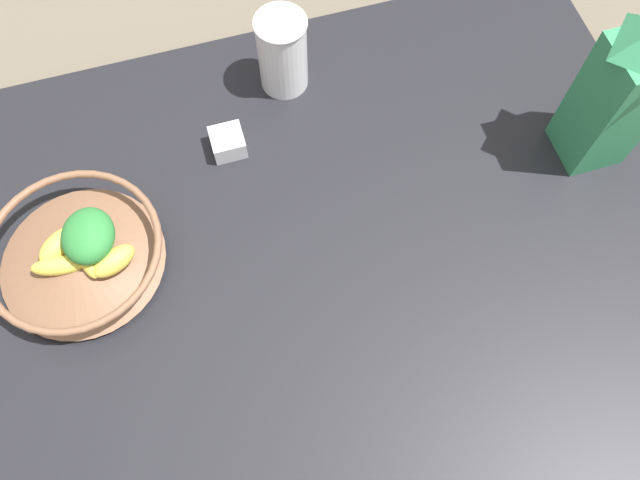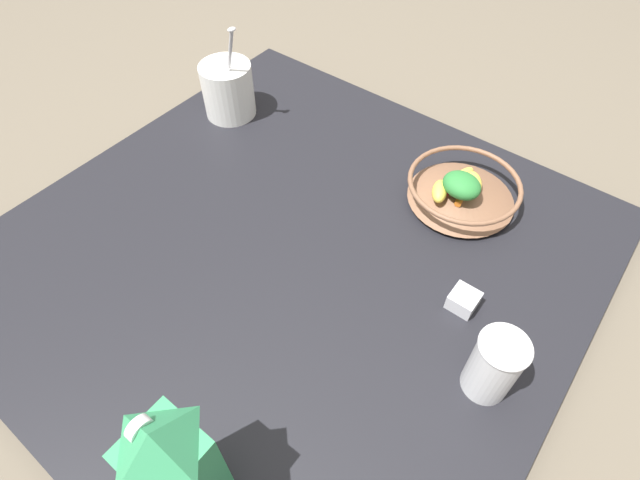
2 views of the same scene
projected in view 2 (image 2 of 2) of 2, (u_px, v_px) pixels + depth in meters
name	position (u px, v px, depth m)	size (l,w,h in m)	color
ground_plane	(293.00, 261.00, 0.99)	(6.00, 6.00, 0.00)	#665B4C
countertop	(293.00, 255.00, 0.98)	(1.04, 1.04, 0.04)	black
fruit_bowl	(462.00, 189.00, 1.01)	(0.23, 0.23, 0.09)	brown
milk_carton	(176.00, 470.00, 0.58)	(0.08, 0.08, 0.25)	#338C59
yogurt_tub	(228.00, 87.00, 1.18)	(0.12, 0.13, 0.25)	white
drinking_cup	(494.00, 365.00, 0.73)	(0.08, 0.08, 0.13)	white
spice_jar	(463.00, 301.00, 0.87)	(0.05, 0.05, 0.03)	silver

